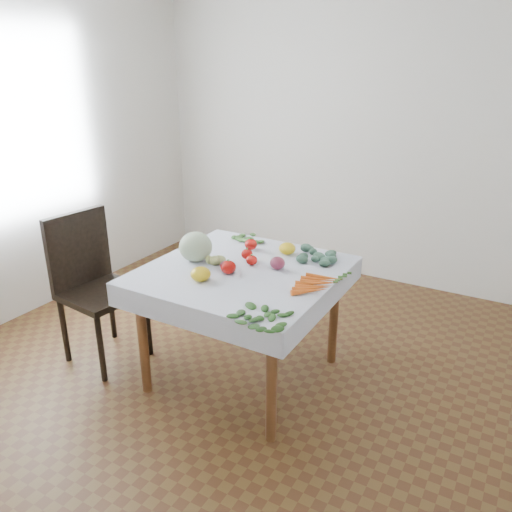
% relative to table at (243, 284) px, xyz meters
% --- Properties ---
extents(ground, '(4.00, 4.00, 0.00)m').
position_rel_table_xyz_m(ground, '(0.00, 0.00, -0.65)').
color(ground, brown).
extents(back_wall, '(4.00, 0.04, 2.70)m').
position_rel_table_xyz_m(back_wall, '(0.00, 2.00, 0.70)').
color(back_wall, white).
rests_on(back_wall, ground).
extents(left_wall, '(0.04, 4.00, 2.70)m').
position_rel_table_xyz_m(left_wall, '(-2.00, 0.00, 0.70)').
color(left_wall, white).
rests_on(left_wall, ground).
extents(table, '(1.00, 1.00, 0.75)m').
position_rel_table_xyz_m(table, '(0.00, 0.00, 0.00)').
color(table, brown).
rests_on(table, ground).
extents(tablecloth, '(1.12, 1.12, 0.01)m').
position_rel_table_xyz_m(tablecloth, '(0.00, 0.00, 0.10)').
color(tablecloth, white).
rests_on(tablecloth, table).
extents(chair, '(0.51, 0.51, 1.01)m').
position_rel_table_xyz_m(chair, '(-1.01, -0.27, -0.07)').
color(chair, black).
rests_on(chair, ground).
extents(cabbage, '(0.25, 0.25, 0.19)m').
position_rel_table_xyz_m(cabbage, '(-0.32, -0.03, 0.20)').
color(cabbage, '#B1C2A3').
rests_on(cabbage, tablecloth).
extents(tomato_a, '(0.11, 0.11, 0.07)m').
position_rel_table_xyz_m(tomato_a, '(-0.13, 0.32, 0.14)').
color(tomato_a, red).
rests_on(tomato_a, tablecloth).
extents(tomato_b, '(0.12, 0.12, 0.08)m').
position_rel_table_xyz_m(tomato_b, '(-0.04, -0.10, 0.14)').
color(tomato_b, red).
rests_on(tomato_b, tablecloth).
extents(tomato_c, '(0.09, 0.09, 0.06)m').
position_rel_table_xyz_m(tomato_c, '(0.02, 0.09, 0.13)').
color(tomato_c, red).
rests_on(tomato_c, tablecloth).
extents(tomato_d, '(0.09, 0.09, 0.06)m').
position_rel_table_xyz_m(tomato_d, '(-0.06, 0.16, 0.13)').
color(tomato_d, red).
rests_on(tomato_d, tablecloth).
extents(heirloom_back, '(0.13, 0.13, 0.08)m').
position_rel_table_xyz_m(heirloom_back, '(0.12, 0.36, 0.14)').
color(heirloom_back, yellow).
rests_on(heirloom_back, tablecloth).
extents(heirloom_front, '(0.14, 0.14, 0.08)m').
position_rel_table_xyz_m(heirloom_front, '(-0.12, -0.26, 0.14)').
color(heirloom_front, yellow).
rests_on(heirloom_front, tablecloth).
extents(onion_a, '(0.08, 0.08, 0.06)m').
position_rel_table_xyz_m(onion_a, '(-0.08, -0.06, 0.13)').
color(onion_a, '#591933').
rests_on(onion_a, tablecloth).
extents(onion_b, '(0.10, 0.10, 0.08)m').
position_rel_table_xyz_m(onion_b, '(0.18, 0.10, 0.14)').
color(onion_b, '#591933').
rests_on(onion_b, tablecloth).
extents(tomatillo_cluster, '(0.12, 0.13, 0.05)m').
position_rel_table_xyz_m(tomatillo_cluster, '(-0.19, -0.04, 0.13)').
color(tomatillo_cluster, '#C1D078').
rests_on(tomatillo_cluster, tablecloth).
extents(carrot_bunch, '(0.21, 0.33, 0.03)m').
position_rel_table_xyz_m(carrot_bunch, '(0.48, -0.01, 0.12)').
color(carrot_bunch, orange).
rests_on(carrot_bunch, tablecloth).
extents(kale_bunch, '(0.29, 0.27, 0.04)m').
position_rel_table_xyz_m(kale_bunch, '(0.34, 0.38, 0.12)').
color(kale_bunch, '#3D644D').
rests_on(kale_bunch, tablecloth).
extents(basil_bunch, '(0.30, 0.21, 0.01)m').
position_rel_table_xyz_m(basil_bunch, '(0.40, -0.48, 0.11)').
color(basil_bunch, '#2A591C').
rests_on(basil_bunch, tablecloth).
extents(dill_bunch, '(0.24, 0.19, 0.02)m').
position_rel_table_xyz_m(dill_bunch, '(-0.23, 0.48, 0.11)').
color(dill_bunch, '#4D7D39').
rests_on(dill_bunch, tablecloth).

